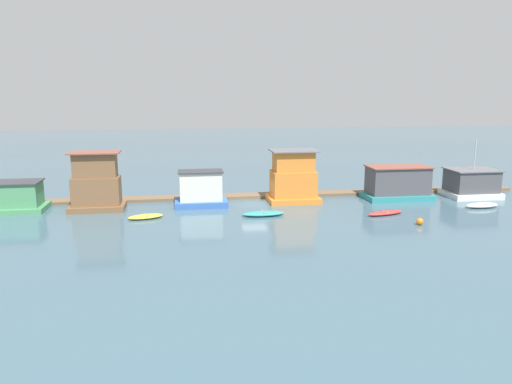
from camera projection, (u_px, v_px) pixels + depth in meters
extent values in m
plane|color=#426070|center=(255.00, 204.00, 50.41)|extent=(200.00, 200.00, 0.00)
cube|color=brown|center=(250.00, 196.00, 53.45)|extent=(59.60, 2.01, 0.30)
cube|color=#4C9360|center=(6.00, 209.00, 47.10)|extent=(7.28, 3.86, 0.52)
cube|color=#4C9360|center=(5.00, 195.00, 46.82)|extent=(6.31, 2.90, 2.23)
cube|color=#38383D|center=(4.00, 182.00, 46.59)|extent=(6.61, 3.20, 0.12)
cube|color=brown|center=(98.00, 207.00, 47.71)|extent=(5.17, 3.20, 0.55)
cube|color=brown|center=(97.00, 191.00, 47.39)|extent=(4.39, 2.42, 2.65)
cube|color=brown|center=(95.00, 165.00, 46.89)|extent=(3.92, 1.96, 2.28)
cube|color=brown|center=(94.00, 152.00, 46.65)|extent=(4.69, 2.72, 0.12)
cube|color=#3866B7|center=(201.00, 203.00, 49.48)|extent=(5.17, 3.38, 0.59)
cube|color=silver|center=(201.00, 186.00, 49.14)|extent=(4.09, 2.31, 2.80)
cube|color=#38383D|center=(200.00, 171.00, 48.84)|extent=(4.39, 2.61, 0.12)
cube|color=orange|center=(293.00, 199.00, 51.29)|extent=(5.17, 3.85, 0.56)
cube|color=orange|center=(293.00, 184.00, 50.97)|extent=(4.38, 3.06, 2.62)
cube|color=orange|center=(293.00, 161.00, 50.50)|extent=(3.93, 2.61, 2.02)
cube|color=slate|center=(294.00, 151.00, 50.29)|extent=(4.68, 3.36, 0.12)
cube|color=teal|center=(397.00, 196.00, 52.60)|extent=(6.92, 3.84, 0.57)
cube|color=#4C4C51|center=(398.00, 180.00, 52.26)|extent=(6.15, 3.06, 2.80)
cube|color=brown|center=(398.00, 167.00, 51.96)|extent=(6.45, 3.36, 0.12)
cube|color=white|center=(470.00, 194.00, 53.58)|extent=(5.36, 4.15, 0.61)
cube|color=#4C4C51|center=(471.00, 181.00, 53.29)|extent=(4.74, 3.53, 2.29)
cube|color=slate|center=(472.00, 170.00, 53.05)|extent=(5.04, 3.83, 0.12)
cylinder|color=#B2B2B7|center=(475.00, 154.00, 52.73)|extent=(0.12, 0.12, 3.25)
ellipsoid|color=yellow|center=(146.00, 217.00, 44.53)|extent=(3.38, 2.14, 0.36)
cube|color=#997F60|center=(145.00, 215.00, 44.51)|extent=(0.46, 1.13, 0.08)
ellipsoid|color=teal|center=(263.00, 214.00, 45.49)|extent=(3.93, 1.58, 0.42)
cube|color=#997F60|center=(263.00, 212.00, 45.46)|extent=(0.19, 1.24, 0.08)
ellipsoid|color=red|center=(385.00, 213.00, 45.82)|extent=(3.83, 1.90, 0.37)
cube|color=#997F60|center=(385.00, 212.00, 45.79)|extent=(0.37, 0.86, 0.08)
ellipsoid|color=white|center=(482.00, 205.00, 48.58)|extent=(3.45, 1.51, 0.49)
cube|color=#997F60|center=(482.00, 204.00, 48.55)|extent=(0.23, 1.08, 0.08)
sphere|color=orange|center=(420.00, 222.00, 42.40)|extent=(0.60, 0.60, 0.60)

